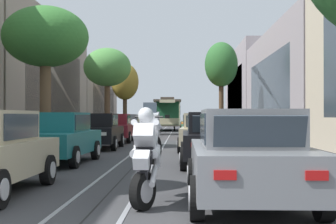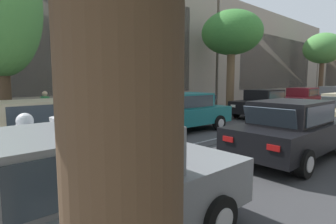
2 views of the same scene
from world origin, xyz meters
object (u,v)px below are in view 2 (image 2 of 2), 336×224
parked_car_black_mid_left (263,103)px  street_sign_post (78,92)px  street_tree_kerb_left_mid (323,49)px  parked_car_black_second_right (292,129)px  street_tree_kerb_left_second (232,34)px  pedestrian_on_left_pavement (46,108)px  parked_car_grey_near_right (88,192)px  parked_car_teal_second_left (183,112)px  parked_car_beige_near_left (35,129)px  motorcycle_with_rider (36,156)px  parked_car_grey_fifth_left (331,95)px  parked_car_maroon_fourth_left (302,99)px

parked_car_black_mid_left → street_sign_post: (-1.53, -10.34, 0.89)m
street_tree_kerb_left_mid → parked_car_black_second_right: bearing=-73.2°
street_tree_kerb_left_second → pedestrian_on_left_pavement: 11.81m
parked_car_black_mid_left → parked_car_black_second_right: 8.51m
street_sign_post → street_tree_kerb_left_second: bearing=95.2°
pedestrian_on_left_pavement → parked_car_grey_near_right: bearing=-15.1°
parked_car_teal_second_left → parked_car_black_second_right: bearing=-7.6°
parked_car_grey_near_right → street_tree_kerb_left_mid: (-6.75, 27.86, 4.33)m
parked_car_beige_near_left → parked_car_black_mid_left: same height
motorcycle_with_rider → street_sign_post: (-4.67, 2.83, 0.79)m
parked_car_grey_near_right → parked_car_grey_fifth_left: bearing=101.0°
parked_car_black_mid_left → parked_car_maroon_fourth_left: (0.02, 5.38, 0.00)m
street_tree_kerb_left_mid → parked_car_maroon_fourth_left: bearing=-78.3°
parked_car_black_mid_left → street_sign_post: bearing=-98.4°
parked_car_grey_fifth_left → pedestrian_on_left_pavement: bearing=-100.5°
parked_car_beige_near_left → street_sign_post: size_ratio=1.61×
motorcycle_with_rider → parked_car_black_mid_left: bearing=103.4°
parked_car_grey_fifth_left → street_tree_kerb_left_second: bearing=-102.1°
parked_car_maroon_fourth_left → parked_car_grey_fifth_left: bearing=90.4°
street_tree_kerb_left_second → motorcycle_with_rider: 15.17m
parked_car_black_second_right → street_sign_post: (-6.20, -3.24, 0.89)m
parked_car_teal_second_left → parked_car_maroon_fourth_left: bearing=89.4°
parked_car_maroon_fourth_left → parked_car_grey_near_right: same height
parked_car_black_mid_left → parked_car_maroon_fourth_left: same height
parked_car_maroon_fourth_left → parked_car_black_second_right: size_ratio=1.00×
parked_car_black_second_right → motorcycle_with_rider: 6.26m
parked_car_black_mid_left → parked_car_grey_fifth_left: bearing=90.1°
parked_car_teal_second_left → pedestrian_on_left_pavement: size_ratio=2.65×
parked_car_teal_second_left → parked_car_maroon_fourth_left: 11.85m
parked_car_black_mid_left → parked_car_grey_fifth_left: 11.76m
parked_car_teal_second_left → parked_car_black_second_right: same height
street_tree_kerb_left_mid → street_sign_post: size_ratio=2.46×
parked_car_teal_second_left → parked_car_grey_fifth_left: 18.23m
parked_car_maroon_fourth_left → parked_car_grey_fifth_left: (-0.04, 6.38, 0.00)m
parked_car_grey_near_right → parked_car_black_second_right: same height
parked_car_beige_near_left → street_sign_post: (-1.49, 1.94, 0.89)m
parked_car_teal_second_left → parked_car_grey_fifth_left: same height
parked_car_grey_near_right → motorcycle_with_rider: size_ratio=2.33×
parked_car_grey_near_right → street_tree_kerb_left_mid: 28.99m
parked_car_beige_near_left → pedestrian_on_left_pavement: pedestrian_on_left_pavement is taller
street_sign_post → street_tree_kerb_left_mid: bearing=90.9°
street_sign_post → parked_car_maroon_fourth_left: bearing=84.4°
parked_car_black_mid_left → street_tree_kerb_left_mid: (-1.93, 14.78, 4.33)m
motorcycle_with_rider → parked_car_maroon_fourth_left: bearing=99.6°
parked_car_grey_near_right → street_sign_post: bearing=156.7°
parked_car_beige_near_left → street_sign_post: bearing=127.6°
street_tree_kerb_left_mid → pedestrian_on_left_pavement: bearing=-95.0°
parked_car_grey_fifth_left → parked_car_black_second_right: same height
parked_car_grey_near_right → pedestrian_on_left_pavement: size_ratio=2.62×
parked_car_beige_near_left → parked_car_grey_near_right: 4.93m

